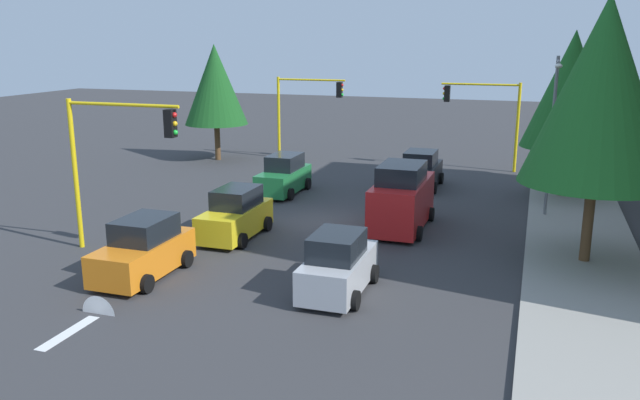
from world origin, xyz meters
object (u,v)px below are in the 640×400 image
Objects in this scene: traffic_signal_far_left at (485,108)px; street_lamp_curbside at (553,120)px; car_yellow at (236,215)px; car_green at (284,176)px; traffic_signal_far_right at (305,101)px; car_black at (421,171)px; car_orange at (144,250)px; tree_roadside_near at (602,91)px; car_silver at (338,266)px; tree_opposite_side at (215,85)px; delivery_van_red at (402,199)px; traffic_signal_near_right at (115,146)px; tree_roadside_mid at (571,90)px.

traffic_signal_far_left is 0.75× the size of street_lamp_curbside.
car_yellow is 7.66m from car_green.
car_yellow is 0.97× the size of car_green.
car_black is at bearing 55.64° from traffic_signal_far_right.
traffic_signal_far_left reaches higher than car_orange.
traffic_signal_far_right is 10.04m from car_green.
tree_roadside_near reaches higher than car_silver.
car_yellow is at bearing 29.60° from tree_opposite_side.
street_lamp_curbside is 8.47m from car_black.
delivery_van_red is (13.71, -2.11, -2.43)m from traffic_signal_far_left.
tree_roadside_mid is at bearing 131.75° from traffic_signal_near_right.
car_yellow is at bearing -48.73° from tree_roadside_mid.
traffic_signal_far_right is 1.30× the size of car_green.
delivery_van_red is at bearing 58.10° from car_green.
car_silver is (19.27, 14.07, -3.93)m from tree_opposite_side.
tree_roadside_mid is 2.00× the size of car_green.
car_green is at bearing -94.60° from street_lamp_curbside.
car_orange is at bearing -40.51° from delivery_van_red.
car_orange is (21.89, 2.15, -2.86)m from traffic_signal_far_right.
tree_roadside_near reaches higher than car_black.
tree_opposite_side is (2.00, -5.37, 1.07)m from traffic_signal_far_right.
car_green is at bearing 168.11° from traffic_signal_near_right.
tree_roadside_mid is 2.04× the size of car_orange.
tree_roadside_near reaches higher than traffic_signal_near_right.
street_lamp_curbside is 1.73× the size of car_green.
car_yellow and car_green have the same top height.
traffic_signal_far_right is 18.12m from street_lamp_curbside.
traffic_signal_far_left is at bearing 173.15° from car_silver.
car_orange is 1.01× the size of car_black.
car_silver is at bearing -3.37° from delivery_van_red.
car_green is at bearing -61.18° from car_black.
traffic_signal_far_right is (0.00, -11.26, 0.04)m from traffic_signal_far_left.
tree_roadside_near is at bearing 56.93° from tree_opposite_side.
traffic_signal_far_left is 16.78m from tree_opposite_side.
car_black is at bearing -179.51° from car_silver.
car_silver is (5.27, -7.43, -5.13)m from tree_roadside_near.
street_lamp_curbside is at bearing 120.25° from delivery_van_red.
traffic_signal_far_left is at bearing -163.05° from tree_roadside_near.
traffic_signal_far_right is at bearing -146.28° from delivery_van_red.
car_yellow is (6.58, -11.70, -3.45)m from street_lamp_curbside.
car_black and car_silver have the same top height.
car_yellow is at bearing 133.54° from traffic_signal_near_right.
car_yellow is 7.03m from car_silver.
delivery_van_red is at bearing -59.75° from street_lamp_curbside.
street_lamp_curbside is 12.96m from car_silver.
tree_roadside_near is at bearing 94.26° from car_yellow.
traffic_signal_far_right is 23.16m from car_silver.
street_lamp_curbside reaches higher than car_black.
tree_roadside_near reaches higher than tree_opposite_side.
tree_roadside_mid is 21.38m from tree_opposite_side.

